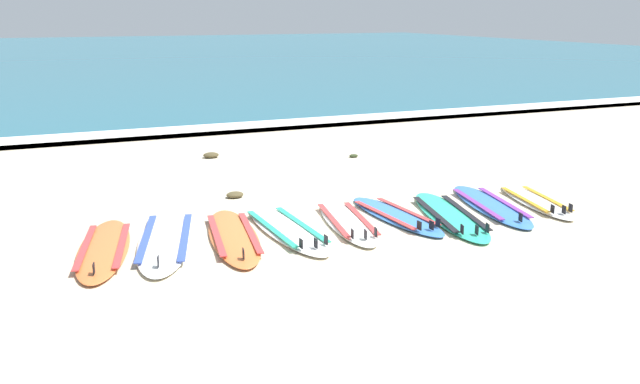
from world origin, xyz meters
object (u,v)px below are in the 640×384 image
surfboard_0 (104,249)px  surfboard_4 (347,222)px  surfboard_1 (166,240)px  surfboard_6 (450,215)px  surfboard_5 (396,215)px  surfboard_8 (536,201)px  surfboard_2 (234,236)px  surfboard_7 (490,205)px  surfboard_3 (286,229)px

surfboard_0 → surfboard_4: 3.02m
surfboard_1 → surfboard_6: size_ratio=1.07×
surfboard_5 → surfboard_8: same height
surfboard_0 → surfboard_6: size_ratio=0.95×
surfboard_2 → surfboard_7: same height
surfboard_0 → surfboard_1: same height
surfboard_1 → surfboard_5: same height
surfboard_4 → surfboard_5: bearing=-0.9°
surfboard_4 → surfboard_8: (2.90, -0.18, 0.00)m
surfboard_1 → surfboard_3: same height
surfboard_2 → surfboard_3: 0.69m
surfboard_5 → surfboard_4: bearing=179.1°
surfboard_7 → surfboard_6: bearing=-166.8°
surfboard_7 → surfboard_8: bearing=-6.3°
surfboard_0 → surfboard_8: size_ratio=1.17×
surfboard_0 → surfboard_5: 3.73m
surfboard_4 → surfboard_8: size_ratio=1.09×
surfboard_2 → surfboard_1: bearing=166.1°
surfboard_2 → surfboard_8: bearing=-2.5°
surfboard_8 → surfboard_3: bearing=176.9°
surfboard_6 → surfboard_7: size_ratio=1.05×
surfboard_2 → surfboard_5: bearing=-0.5°
surfboard_3 → surfboard_4: bearing=-1.5°
surfboard_1 → surfboard_6: (3.68, -0.49, 0.00)m
surfboard_6 → surfboard_7: 0.82m
surfboard_1 → surfboard_4: bearing=-5.0°
surfboard_0 → surfboard_5: (3.73, -0.18, 0.00)m
surfboard_3 → surfboard_5: bearing=-1.2°
surfboard_3 → surfboard_4: (0.83, -0.02, 0.00)m
surfboard_3 → surfboard_7: (3.01, -0.12, -0.00)m
surfboard_4 → surfboard_5: size_ratio=1.04×
surfboard_5 → surfboard_8: bearing=-4.5°
surfboard_3 → surfboard_8: same height
surfboard_2 → surfboard_6: same height
surfboard_6 → surfboard_8: (1.53, 0.11, 0.00)m
surfboard_0 → surfboard_8: bearing=-3.4°
surfboard_5 → surfboard_6: (0.67, -0.28, -0.00)m
surfboard_8 → surfboard_6: bearing=-176.0°
surfboard_7 → surfboard_0: bearing=177.1°
surfboard_2 → surfboard_5: (2.23, -0.02, 0.00)m
surfboard_0 → surfboard_7: (5.19, -0.27, -0.00)m
surfboard_5 → surfboard_6: 0.72m
surfboard_0 → surfboard_8: same height
surfboard_1 → surfboard_4: size_ratio=1.20×
surfboard_2 → surfboard_3: size_ratio=1.03×
surfboard_4 → surfboard_3: bearing=178.5°
surfboard_0 → surfboard_3: same height
surfboard_1 → surfboard_3: (1.47, -0.18, 0.00)m
surfboard_3 → surfboard_2: bearing=-179.0°
surfboard_4 → surfboard_6: same height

